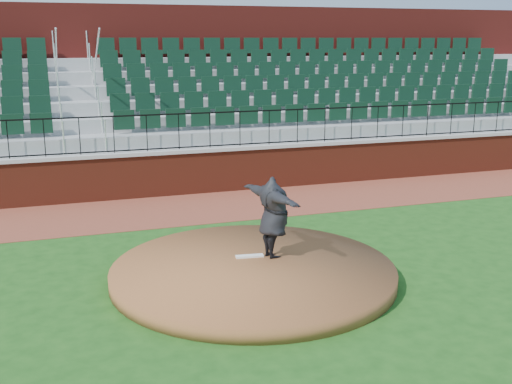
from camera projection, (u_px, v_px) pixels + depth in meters
The scene contains 10 objects.
ground at pixel (281, 278), 11.71m from camera, with size 90.00×90.00×0.00m, color #1A4914.
warning_track at pixel (210, 206), 16.68m from camera, with size 34.00×3.20×0.01m, color brown.
field_wall at pixel (195, 173), 18.01m from camera, with size 34.00×0.35×1.20m, color maroon.
wall_cap at pixel (195, 150), 17.86m from camera, with size 34.00×0.45×0.10m, color #B7B7B7.
wall_railing at pixel (194, 131), 17.73m from camera, with size 34.00×0.05×1.00m, color black, non-canonical shape.
seating_stands at pixel (175, 104), 20.12m from camera, with size 34.00×5.10×4.60m, color gray, non-canonical shape.
concourse_wall at pixel (159, 84), 22.59m from camera, with size 34.00×0.50×5.50m, color maroon.
pitchers_mound at pixel (253, 272), 11.63m from camera, with size 5.26×5.26×0.25m, color brown.
pitching_rubber at pixel (250, 256), 12.07m from camera, with size 0.54×0.13×0.04m, color white.
pitcher at pixel (273, 217), 11.90m from camera, with size 1.95×0.53×1.58m, color black.
Camera 1 is at (-3.93, -10.27, 4.34)m, focal length 44.03 mm.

